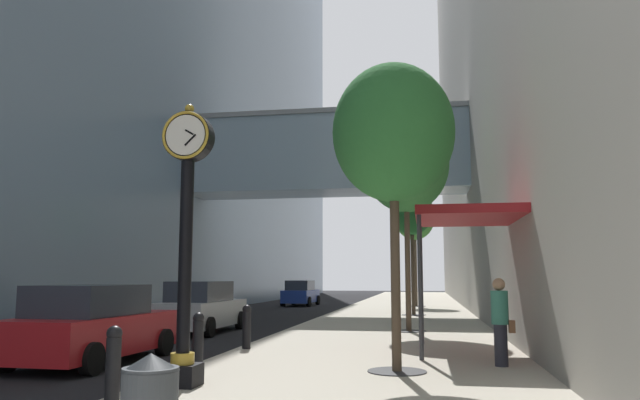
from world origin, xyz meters
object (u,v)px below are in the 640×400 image
bollard_fourth (247,326)px  street_tree_mid_far (412,212)px  bollard_second (113,362)px  car_blue_far (301,293)px  street_tree_mid_near (406,164)px  car_silver_mid (201,308)px  street_tree_far (415,218)px  car_red_near (92,325)px  pedestrian_walking (500,319)px  bollard_third (198,339)px  street_tree_near (393,134)px  street_clock (186,227)px

bollard_fourth → street_tree_mid_far: bearing=74.7°
bollard_second → car_blue_far: size_ratio=0.25×
street_tree_mid_near → car_silver_mid: size_ratio=1.57×
bollard_second → street_tree_far: size_ratio=0.16×
bollard_fourth → car_blue_far: (-3.79, 25.08, 0.11)m
car_red_near → car_silver_mid: (-0.31, 7.49, 0.01)m
street_tree_mid_near → pedestrian_walking: (2.01, -7.47, -4.59)m
bollard_third → street_tree_near: bearing=3.0°
bollard_second → car_blue_far: (-3.79, 31.62, 0.11)m
street_clock → bollard_third: 2.81m
car_red_near → car_blue_far: car_red_near is taller
street_tree_mid_near → street_tree_far: street_tree_mid_near is taller
car_red_near → street_tree_near: bearing=-7.8°
street_clock → bollard_second: 2.48m
car_red_near → street_tree_mid_near: bearing=48.5°
street_tree_near → bollard_second: bearing=-137.8°
bollard_third → street_tree_near: (3.82, 0.20, 3.97)m
bollard_third → street_tree_near: size_ratio=0.18×
car_blue_far → car_silver_mid: bearing=-88.3°
bollard_second → car_red_near: car_red_near is taller
car_red_near → car_blue_far: 27.24m
bollard_second → pedestrian_walking: bearing=37.8°
bollard_third → car_red_near: (-2.90, 1.12, 0.13)m
bollard_second → street_tree_far: street_tree_far is taller
bollard_third → street_tree_near: street_tree_near is taller
car_silver_mid → pedestrian_walking: bearing=-39.1°
bollard_second → street_tree_mid_near: street_tree_mid_near is taller
bollard_fourth → car_red_near: 3.61m
bollard_second → car_red_near: bearing=123.4°
street_clock → street_tree_mid_far: street_tree_mid_far is taller
bollard_second → bollard_third: same height
street_clock → car_blue_far: street_clock is taller
street_tree_near → car_red_near: bearing=172.2°
street_tree_mid_far → bollard_third: bearing=-102.5°
street_clock → street_tree_mid_near: (3.36, 10.62, 2.93)m
bollard_second → street_tree_mid_far: (3.82, 20.51, 4.22)m
car_silver_mid → street_tree_mid_near: bearing=0.9°
street_tree_far → car_blue_far: 9.30m
bollard_fourth → street_tree_near: 6.30m
pedestrian_walking → car_red_near: size_ratio=0.38×
car_silver_mid → street_tree_mid_far: bearing=50.8°
street_tree_mid_far → car_blue_far: (-7.61, 11.11, -4.11)m
bollard_third → car_blue_far: car_blue_far is taller
street_tree_near → street_clock: bearing=-148.0°
street_clock → street_tree_mid_near: street_tree_mid_near is taller
bollard_second → street_tree_near: size_ratio=0.18×
bollard_second → car_blue_far: 31.84m
bollard_third → street_tree_mid_far: (3.82, 17.24, 4.22)m
street_tree_mid_far → car_silver_mid: 11.85m
street_tree_mid_far → car_red_near: (-6.72, -16.12, -4.08)m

